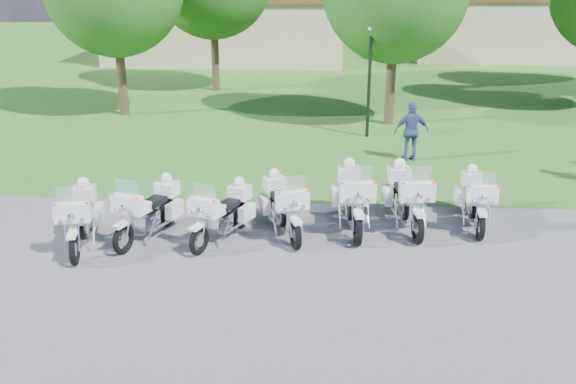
# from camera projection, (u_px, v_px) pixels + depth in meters

# --- Properties ---
(ground) EXTENTS (100.00, 100.00, 0.00)m
(ground) POSITION_uv_depth(u_px,v_px,m) (309.00, 253.00, 13.76)
(ground) COLOR #56565B
(ground) RESTS_ON ground
(grass_lawn) EXTENTS (100.00, 48.00, 0.01)m
(grass_lawn) POSITION_uv_depth(u_px,v_px,m) (325.00, 62.00, 39.06)
(grass_lawn) COLOR #2F581B
(grass_lawn) RESTS_ON ground
(motorcycle_0) EXTENTS (1.10, 2.37, 1.61)m
(motorcycle_0) POSITION_uv_depth(u_px,v_px,m) (80.00, 216.00, 13.96)
(motorcycle_0) COLOR black
(motorcycle_0) RESTS_ON ground
(motorcycle_1) EXTENTS (1.27, 2.26, 1.58)m
(motorcycle_1) POSITION_uv_depth(u_px,v_px,m) (149.00, 209.00, 14.38)
(motorcycle_1) COLOR black
(motorcycle_1) RESTS_ON ground
(motorcycle_2) EXTENTS (1.32, 2.13, 1.53)m
(motorcycle_2) POSITION_uv_depth(u_px,v_px,m) (223.00, 212.00, 14.28)
(motorcycle_2) COLOR black
(motorcycle_2) RESTS_ON ground
(motorcycle_3) EXTENTS (1.29, 2.27, 1.59)m
(motorcycle_3) POSITION_uv_depth(u_px,v_px,m) (283.00, 205.00, 14.62)
(motorcycle_3) COLOR black
(motorcycle_3) RESTS_ON ground
(motorcycle_4) EXTENTS (0.99, 2.60, 1.75)m
(motorcycle_4) POSITION_uv_depth(u_px,v_px,m) (352.00, 197.00, 14.93)
(motorcycle_4) COLOR black
(motorcycle_4) RESTS_ON ground
(motorcycle_5) EXTENTS (1.06, 2.54, 1.71)m
(motorcycle_5) POSITION_uv_depth(u_px,v_px,m) (407.00, 196.00, 14.99)
(motorcycle_5) COLOR black
(motorcycle_5) RESTS_ON ground
(motorcycle_6) EXTENTS (0.80, 2.29, 1.54)m
(motorcycle_6) POSITION_uv_depth(u_px,v_px,m) (475.00, 198.00, 15.09)
(motorcycle_6) COLOR black
(motorcycle_6) RESTS_ON ground
(lamp_post) EXTENTS (0.44, 0.44, 4.07)m
(lamp_post) POSITION_uv_depth(u_px,v_px,m) (371.00, 49.00, 21.71)
(lamp_post) COLOR black
(lamp_post) RESTS_ON ground
(building_west) EXTENTS (14.56, 8.32, 4.10)m
(building_west) POSITION_uv_depth(u_px,v_px,m) (229.00, 25.00, 39.68)
(building_west) COLOR tan
(building_west) RESTS_ON ground
(building_east) EXTENTS (11.44, 7.28, 4.10)m
(building_east) POSITION_uv_depth(u_px,v_px,m) (501.00, 24.00, 40.47)
(building_east) COLOR tan
(building_east) RESTS_ON ground
(bystander_c) EXTENTS (1.13, 0.60, 1.84)m
(bystander_c) POSITION_uv_depth(u_px,v_px,m) (411.00, 132.00, 19.80)
(bystander_c) COLOR #39448A
(bystander_c) RESTS_ON ground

